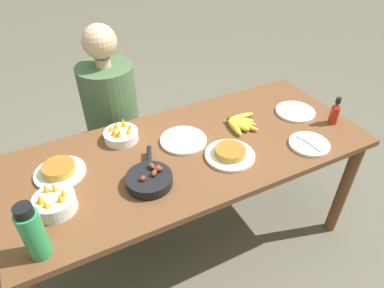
{
  "coord_description": "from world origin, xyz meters",
  "views": [
    {
      "loc": [
        -0.64,
        -1.25,
        1.9
      ],
      "look_at": [
        0.0,
        0.0,
        0.81
      ],
      "focal_mm": 32.0,
      "sensor_mm": 36.0,
      "label": 1
    }
  ],
  "objects_px": {
    "frittata_plate_center": "(59,170)",
    "empty_plate_far_left": "(295,112)",
    "banana_bunch": "(239,123)",
    "water_bottle": "(33,232)",
    "empty_plate_near_front": "(309,144)",
    "fruit_bowl_mango": "(121,134)",
    "frittata_plate_side": "(230,154)",
    "person_figure": "(116,136)",
    "skillet": "(149,179)",
    "empty_plate_far_right": "(183,140)",
    "hot_sauce_bottle": "(335,112)",
    "fruit_bowl_citrus": "(55,203)"
  },
  "relations": [
    {
      "from": "empty_plate_near_front",
      "to": "empty_plate_far_left",
      "type": "height_order",
      "value": "same"
    },
    {
      "from": "frittata_plate_side",
      "to": "person_figure",
      "type": "bearing_deg",
      "value": 117.78
    },
    {
      "from": "empty_plate_far_left",
      "to": "empty_plate_far_right",
      "type": "xyz_separation_m",
      "value": [
        -0.73,
        0.05,
        0.0
      ]
    },
    {
      "from": "empty_plate_near_front",
      "to": "hot_sauce_bottle",
      "type": "relative_size",
      "value": 1.29
    },
    {
      "from": "frittata_plate_side",
      "to": "frittata_plate_center",
      "type": "bearing_deg",
      "value": 161.98
    },
    {
      "from": "empty_plate_far_left",
      "to": "person_figure",
      "type": "height_order",
      "value": "person_figure"
    },
    {
      "from": "empty_plate_near_front",
      "to": "person_figure",
      "type": "height_order",
      "value": "person_figure"
    },
    {
      "from": "empty_plate_near_front",
      "to": "person_figure",
      "type": "xyz_separation_m",
      "value": [
        -0.83,
        0.88,
        -0.25
      ]
    },
    {
      "from": "empty_plate_near_front",
      "to": "fruit_bowl_mango",
      "type": "height_order",
      "value": "fruit_bowl_mango"
    },
    {
      "from": "banana_bunch",
      "to": "water_bottle",
      "type": "relative_size",
      "value": 0.8
    },
    {
      "from": "fruit_bowl_mango",
      "to": "frittata_plate_center",
      "type": "bearing_deg",
      "value": -159.43
    },
    {
      "from": "hot_sauce_bottle",
      "to": "fruit_bowl_citrus",
      "type": "bearing_deg",
      "value": 178.19
    },
    {
      "from": "frittata_plate_side",
      "to": "hot_sauce_bottle",
      "type": "height_order",
      "value": "hot_sauce_bottle"
    },
    {
      "from": "person_figure",
      "to": "empty_plate_far_left",
      "type": "bearing_deg",
      "value": -31.37
    },
    {
      "from": "skillet",
      "to": "water_bottle",
      "type": "xyz_separation_m",
      "value": [
        -0.5,
        -0.16,
        0.09
      ]
    },
    {
      "from": "frittata_plate_center",
      "to": "empty_plate_far_left",
      "type": "height_order",
      "value": "frittata_plate_center"
    },
    {
      "from": "empty_plate_far_right",
      "to": "person_figure",
      "type": "height_order",
      "value": "person_figure"
    },
    {
      "from": "skillet",
      "to": "fruit_bowl_mango",
      "type": "distance_m",
      "value": 0.39
    },
    {
      "from": "fruit_bowl_citrus",
      "to": "banana_bunch",
      "type": "bearing_deg",
      "value": 9.48
    },
    {
      "from": "empty_plate_far_left",
      "to": "fruit_bowl_citrus",
      "type": "xyz_separation_m",
      "value": [
        -1.43,
        -0.13,
        0.03
      ]
    },
    {
      "from": "empty_plate_near_front",
      "to": "empty_plate_far_left",
      "type": "xyz_separation_m",
      "value": [
        0.15,
        0.28,
        -0.0
      ]
    },
    {
      "from": "hot_sauce_bottle",
      "to": "empty_plate_far_right",
      "type": "bearing_deg",
      "value": 164.66
    },
    {
      "from": "banana_bunch",
      "to": "frittata_plate_center",
      "type": "distance_m",
      "value": 1.0
    },
    {
      "from": "empty_plate_far_left",
      "to": "person_figure",
      "type": "bearing_deg",
      "value": 148.63
    },
    {
      "from": "fruit_bowl_mango",
      "to": "person_figure",
      "type": "xyz_separation_m",
      "value": [
        0.05,
        0.37,
        -0.28
      ]
    },
    {
      "from": "skillet",
      "to": "fruit_bowl_mango",
      "type": "height_order",
      "value": "fruit_bowl_mango"
    },
    {
      "from": "skillet",
      "to": "empty_plate_far_left",
      "type": "xyz_separation_m",
      "value": [
        1.01,
        0.17,
        -0.02
      ]
    },
    {
      "from": "frittata_plate_side",
      "to": "person_figure",
      "type": "height_order",
      "value": "person_figure"
    },
    {
      "from": "banana_bunch",
      "to": "fruit_bowl_citrus",
      "type": "distance_m",
      "value": 1.06
    },
    {
      "from": "skillet",
      "to": "water_bottle",
      "type": "distance_m",
      "value": 0.54
    },
    {
      "from": "banana_bunch",
      "to": "fruit_bowl_citrus",
      "type": "relative_size",
      "value": 1.15
    },
    {
      "from": "skillet",
      "to": "empty_plate_far_right",
      "type": "bearing_deg",
      "value": -30.83
    },
    {
      "from": "empty_plate_far_left",
      "to": "fruit_bowl_citrus",
      "type": "height_order",
      "value": "fruit_bowl_citrus"
    },
    {
      "from": "frittata_plate_center",
      "to": "person_figure",
      "type": "bearing_deg",
      "value": 51.99
    },
    {
      "from": "skillet",
      "to": "frittata_plate_side",
      "type": "relative_size",
      "value": 1.28
    },
    {
      "from": "banana_bunch",
      "to": "fruit_bowl_citrus",
      "type": "bearing_deg",
      "value": -170.52
    },
    {
      "from": "frittata_plate_center",
      "to": "empty_plate_near_front",
      "type": "relative_size",
      "value": 1.12
    },
    {
      "from": "banana_bunch",
      "to": "person_figure",
      "type": "height_order",
      "value": "person_figure"
    },
    {
      "from": "water_bottle",
      "to": "hot_sauce_bottle",
      "type": "distance_m",
      "value": 1.64
    },
    {
      "from": "banana_bunch",
      "to": "frittata_plate_center",
      "type": "relative_size",
      "value": 0.85
    },
    {
      "from": "hot_sauce_bottle",
      "to": "person_figure",
      "type": "relative_size",
      "value": 0.13
    },
    {
      "from": "skillet",
      "to": "empty_plate_far_left",
      "type": "height_order",
      "value": "skillet"
    },
    {
      "from": "frittata_plate_center",
      "to": "hot_sauce_bottle",
      "type": "relative_size",
      "value": 1.45
    },
    {
      "from": "empty_plate_near_front",
      "to": "fruit_bowl_mango",
      "type": "distance_m",
      "value": 1.01
    },
    {
      "from": "banana_bunch",
      "to": "empty_plate_far_left",
      "type": "relative_size",
      "value": 0.88
    },
    {
      "from": "fruit_bowl_citrus",
      "to": "person_figure",
      "type": "xyz_separation_m",
      "value": [
        0.45,
        0.73,
        -0.28
      ]
    },
    {
      "from": "frittata_plate_side",
      "to": "water_bottle",
      "type": "bearing_deg",
      "value": -170.34
    },
    {
      "from": "fruit_bowl_citrus",
      "to": "frittata_plate_center",
      "type": "bearing_deg",
      "value": 76.2
    },
    {
      "from": "fruit_bowl_citrus",
      "to": "person_figure",
      "type": "height_order",
      "value": "person_figure"
    },
    {
      "from": "banana_bunch",
      "to": "skillet",
      "type": "xyz_separation_m",
      "value": [
        -0.63,
        -0.21,
        0.01
      ]
    }
  ]
}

